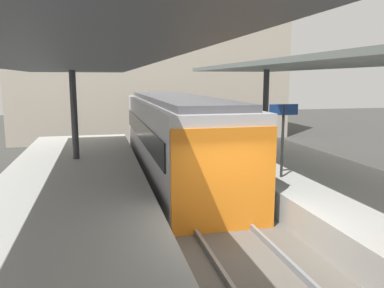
# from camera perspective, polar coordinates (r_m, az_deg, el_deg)

# --- Properties ---
(ground_plane) EXTENTS (80.00, 80.00, 0.00)m
(ground_plane) POSITION_cam_1_polar(r_m,az_deg,el_deg) (8.54, 8.18, -17.89)
(ground_plane) COLOR #383835
(platform_left) EXTENTS (4.40, 28.00, 1.00)m
(platform_left) POSITION_cam_1_polar(r_m,az_deg,el_deg) (7.86, -19.70, -16.84)
(platform_left) COLOR #9E9E99
(platform_left) RESTS_ON ground_plane
(track_ballast) EXTENTS (3.20, 28.00, 0.20)m
(track_ballast) POSITION_cam_1_polar(r_m,az_deg,el_deg) (8.50, 8.20, -17.29)
(track_ballast) COLOR #59544C
(track_ballast) RESTS_ON ground_plane
(rail_near_side) EXTENTS (0.08, 28.00, 0.14)m
(rail_near_side) POSITION_cam_1_polar(r_m,az_deg,el_deg) (8.20, 3.34, -16.90)
(rail_near_side) COLOR slate
(rail_near_side) RESTS_ON track_ballast
(rail_far_side) EXTENTS (0.08, 28.00, 0.14)m
(rail_far_side) POSITION_cam_1_polar(r_m,az_deg,el_deg) (8.69, 12.81, -15.54)
(rail_far_side) COLOR slate
(rail_far_side) RESTS_ON track_ballast
(commuter_train) EXTENTS (2.78, 12.23, 3.10)m
(commuter_train) POSITION_cam_1_polar(r_m,az_deg,el_deg) (15.10, -2.41, 1.15)
(commuter_train) COLOR #ADADB2
(commuter_train) RESTS_ON track_ballast
(canopy_left) EXTENTS (4.18, 21.00, 3.43)m
(canopy_left) POSITION_cam_1_polar(r_m,az_deg,el_deg) (8.48, -20.17, 11.57)
(canopy_left) COLOR #333335
(canopy_left) RESTS_ON platform_left
(canopy_right) EXTENTS (4.18, 21.00, 3.50)m
(canopy_right) POSITION_cam_1_polar(r_m,az_deg,el_deg) (10.76, 25.35, 11.03)
(canopy_right) COLOR #333335
(canopy_right) RESTS_ON platform_right
(platform_sign) EXTENTS (0.90, 0.08, 2.21)m
(platform_sign) POSITION_cam_1_polar(r_m,az_deg,el_deg) (11.73, 13.39, 2.91)
(platform_sign) COLOR #262628
(platform_sign) RESTS_ON platform_right
(station_building_backdrop) EXTENTS (18.00, 6.00, 11.00)m
(station_building_backdrop) POSITION_cam_1_polar(r_m,az_deg,el_deg) (27.31, -6.14, 12.76)
(station_building_backdrop) COLOR #A89E8E
(station_building_backdrop) RESTS_ON ground_plane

